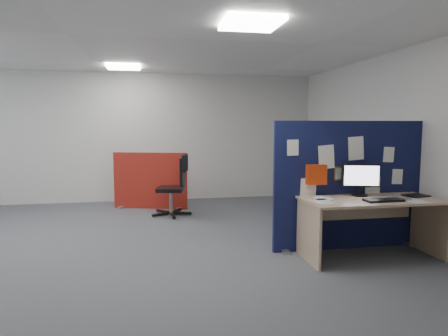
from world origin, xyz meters
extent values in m
plane|color=#4F5156|center=(0.00, 0.00, 0.00)|extent=(9.00, 9.00, 0.00)
cube|color=white|center=(0.00, 0.00, 2.70)|extent=(9.00, 7.00, 0.02)
cube|color=silver|center=(0.00, 3.50, 1.35)|extent=(9.00, 0.02, 2.70)
cube|color=silver|center=(4.50, 0.00, 1.35)|extent=(0.02, 7.00, 2.70)
cube|color=white|center=(2.00, -1.00, 2.67)|extent=(0.60, 0.60, 0.04)
cube|color=white|center=(0.50, 2.50, 2.67)|extent=(0.60, 0.60, 0.04)
cube|color=#0F1537|center=(3.48, -0.38, 0.84)|extent=(2.03, 0.06, 1.68)
cube|color=#95959A|center=(2.61, -0.38, 0.02)|extent=(0.08, 0.30, 0.04)
cube|color=#95959A|center=(4.35, -0.38, 0.02)|extent=(0.08, 0.30, 0.04)
cube|color=white|center=(2.69, -0.42, 1.34)|extent=(0.15, 0.01, 0.20)
cube|color=white|center=(3.15, -0.42, 1.22)|extent=(0.21, 0.01, 0.30)
cube|color=white|center=(3.55, -0.42, 1.32)|extent=(0.21, 0.01, 0.30)
cube|color=white|center=(4.02, -0.42, 1.24)|extent=(0.15, 0.01, 0.20)
cube|color=white|center=(2.91, -0.42, 0.80)|extent=(0.21, 0.01, 0.30)
cube|color=white|center=(3.80, -0.42, 0.81)|extent=(0.21, 0.01, 0.30)
cube|color=white|center=(4.16, -0.42, 0.94)|extent=(0.15, 0.01, 0.20)
cube|color=gold|center=(3.38, -0.42, 1.00)|extent=(0.24, 0.01, 0.18)
cube|color=red|center=(2.99, -0.46, 1.00)|extent=(0.25, 0.10, 0.25)
cube|color=tan|center=(3.58, -0.78, 0.71)|extent=(1.67, 0.74, 0.03)
cube|color=tan|center=(2.77, -0.78, 0.35)|extent=(0.03, 0.68, 0.70)
cube|color=tan|center=(4.39, -0.78, 0.35)|extent=(0.03, 0.68, 0.70)
cube|color=tan|center=(3.58, -0.44, 0.55)|extent=(1.51, 0.02, 0.30)
cylinder|color=black|center=(3.54, -0.57, 0.74)|extent=(0.19, 0.19, 0.02)
cube|color=black|center=(3.54, -0.57, 0.80)|extent=(0.05, 0.04, 0.10)
cube|color=black|center=(3.54, -0.57, 0.99)|extent=(0.45, 0.18, 0.29)
cube|color=white|center=(3.54, -0.59, 0.99)|extent=(0.40, 0.13, 0.25)
cube|color=black|center=(3.64, -0.94, 0.74)|extent=(0.45, 0.18, 0.02)
cube|color=#95959A|center=(3.93, -0.96, 0.74)|extent=(0.10, 0.07, 0.03)
cube|color=black|center=(4.23, -0.71, 0.74)|extent=(0.32, 0.28, 0.01)
cube|color=maroon|center=(0.94, 2.63, 0.55)|extent=(1.40, 0.49, 1.09)
cube|color=#95959A|center=(0.36, 2.63, 0.02)|extent=(0.08, 0.30, 0.04)
cube|color=#95959A|center=(1.52, 2.63, 0.02)|extent=(0.08, 0.30, 0.04)
cube|color=black|center=(1.51, 1.92, 0.04)|extent=(0.30, 0.12, 0.04)
cube|color=black|center=(1.41, 2.16, 0.04)|extent=(0.20, 0.28, 0.04)
cube|color=black|center=(1.15, 2.13, 0.04)|extent=(0.23, 0.26, 0.04)
cube|color=black|center=(1.10, 1.88, 0.04)|extent=(0.29, 0.16, 0.04)
cube|color=black|center=(1.32, 1.75, 0.04)|extent=(0.07, 0.30, 0.04)
cylinder|color=#95959A|center=(1.30, 1.97, 0.25)|extent=(0.06, 0.06, 0.42)
cube|color=black|center=(1.30, 1.97, 0.48)|extent=(0.55, 0.55, 0.07)
cube|color=black|center=(1.51, 1.92, 0.80)|extent=(0.14, 0.42, 0.50)
cube|color=black|center=(1.55, 1.91, 0.95)|extent=(0.14, 0.38, 0.30)
cube|color=white|center=(2.92, -0.83, 0.73)|extent=(0.24, 0.32, 0.00)
cube|color=white|center=(3.01, -0.62, 0.73)|extent=(0.27, 0.34, 0.00)
cube|color=white|center=(4.01, -1.00, 0.73)|extent=(0.23, 0.31, 0.00)
camera|label=1|loc=(0.94, -5.14, 1.63)|focal=32.00mm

